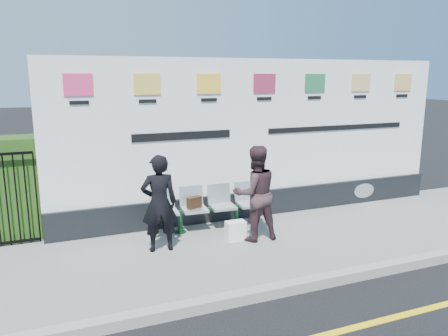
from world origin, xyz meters
name	(u,v)px	position (x,y,z in m)	size (l,w,h in m)	color
ground	(370,324)	(0.00, 0.00, 0.00)	(80.00, 80.00, 0.00)	black
pavement	(269,243)	(0.00, 2.50, 0.06)	(14.00, 3.00, 0.12)	slate
kerb	(321,281)	(0.00, 1.00, 0.07)	(14.00, 0.18, 0.14)	gray
yellow_line	(370,324)	(0.00, 0.00, 0.00)	(14.00, 0.10, 0.01)	yellow
billboard	(261,149)	(0.50, 3.85, 1.42)	(8.00, 0.30, 3.00)	black
bench	(209,218)	(-0.77, 3.37, 0.33)	(1.98, 0.52, 0.42)	silver
woman_left	(159,203)	(-1.79, 2.77, 0.88)	(0.56, 0.37, 1.53)	black
woman_right	(255,193)	(-0.21, 2.65, 0.91)	(0.77, 0.60, 1.59)	#3B262C
handbag_brown	(194,202)	(-1.03, 3.38, 0.64)	(0.26, 0.11, 0.20)	black
carrier_bag_white	(236,231)	(-0.52, 2.72, 0.28)	(0.32, 0.19, 0.32)	white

